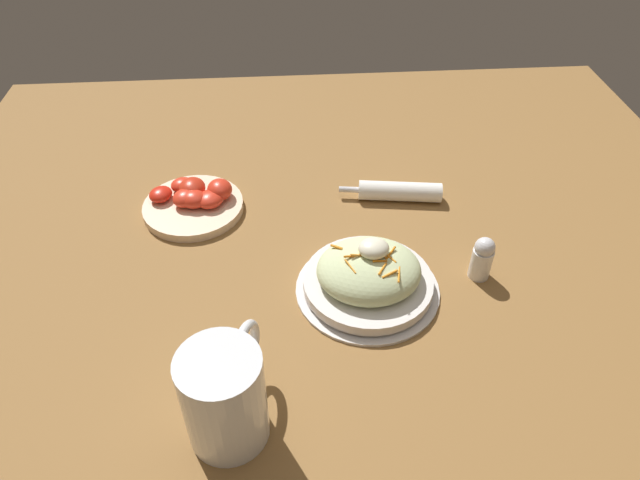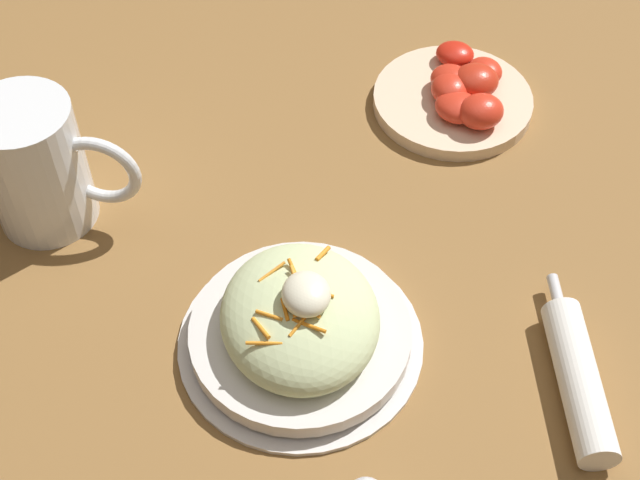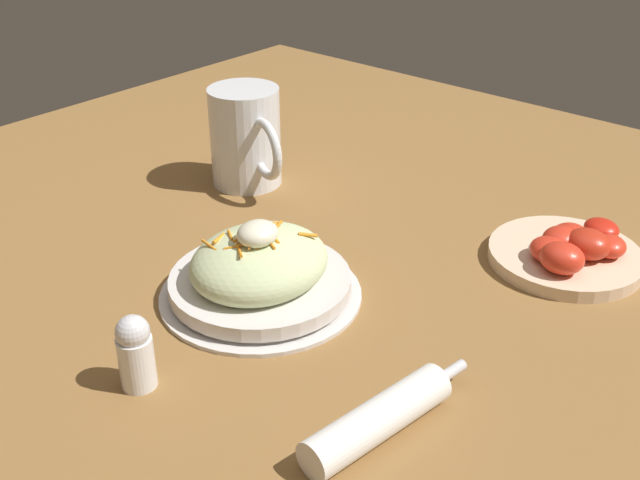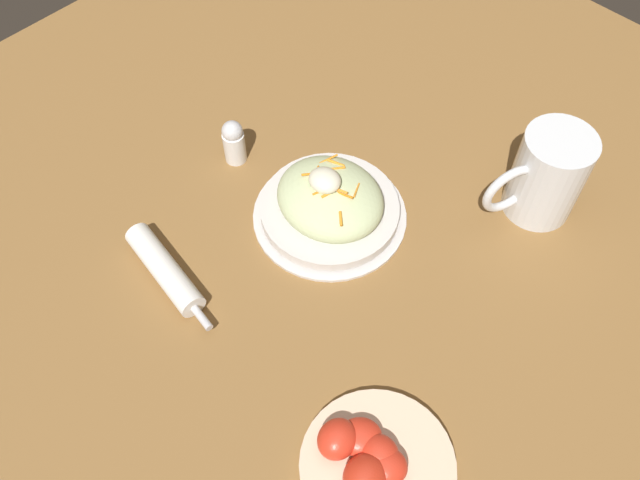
{
  "view_description": "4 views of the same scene",
  "coord_description": "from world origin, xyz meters",
  "views": [
    {
      "loc": [
        -0.07,
        -0.63,
        0.63
      ],
      "look_at": [
        -0.02,
        0.02,
        0.06
      ],
      "focal_mm": 32.3,
      "sensor_mm": 36.0,
      "label": 1
    },
    {
      "loc": [
        0.48,
        -0.09,
        0.67
      ],
      "look_at": [
        -0.02,
        0.0,
        0.06
      ],
      "focal_mm": 50.64,
      "sensor_mm": 36.0,
      "label": 2
    },
    {
      "loc": [
        0.53,
        0.47,
        0.46
      ],
      "look_at": [
        0.0,
        0.02,
        0.07
      ],
      "focal_mm": 43.18,
      "sensor_mm": 36.0,
      "label": 3
    },
    {
      "loc": [
        -0.33,
        0.38,
        0.77
      ],
      "look_at": [
        -0.0,
        0.04,
        0.07
      ],
      "focal_mm": 37.59,
      "sensor_mm": 36.0,
      "label": 4
    }
  ],
  "objects": [
    {
      "name": "ground_plane",
      "position": [
        0.0,
        0.0,
        0.0
      ],
      "size": [
        1.43,
        1.43,
        0.0
      ],
      "primitive_type": "plane",
      "color": "olive"
    },
    {
      "name": "tomato_plate",
      "position": [
        -0.23,
        0.19,
        0.02
      ],
      "size": [
        0.18,
        0.18,
        0.05
      ],
      "color": "beige",
      "rests_on": "ground_plane"
    },
    {
      "name": "beer_mug",
      "position": [
        -0.15,
        -0.25,
        0.06
      ],
      "size": [
        0.1,
        0.15,
        0.14
      ],
      "color": "white",
      "rests_on": "ground_plane"
    },
    {
      "name": "salt_shaker",
      "position": [
        0.22,
        -0.01,
        0.04
      ],
      "size": [
        0.03,
        0.03,
        0.07
      ],
      "color": "white",
      "rests_on": "ground_plane"
    },
    {
      "name": "napkin_roll",
      "position": [
        0.13,
        0.19,
        0.02
      ],
      "size": [
        0.18,
        0.05,
        0.03
      ],
      "color": "white",
      "rests_on": "ground_plane"
    },
    {
      "name": "salad_plate",
      "position": [
        0.05,
        -0.03,
        0.03
      ],
      "size": [
        0.22,
        0.22,
        0.09
      ],
      "color": "silver",
      "rests_on": "ground_plane"
    }
  ]
}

